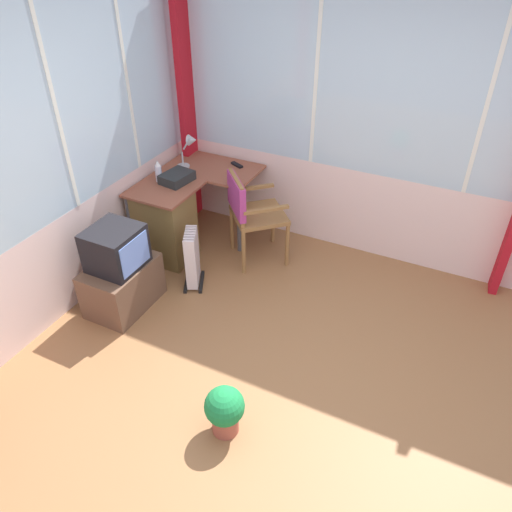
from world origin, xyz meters
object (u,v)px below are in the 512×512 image
tv_on_stand (121,273)px  space_heater (192,257)px  paper_tray (177,177)px  wooden_armchair (247,207)px  desk_lamp (190,146)px  tv_remote (237,165)px  spray_bottle (158,171)px  potted_plant (225,409)px  desk (168,220)px

tv_on_stand → space_heater: size_ratio=1.40×
tv_on_stand → paper_tray: bearing=2.9°
wooden_armchair → desk_lamp: bearing=70.3°
tv_remote → spray_bottle: 0.82m
desk_lamp → tv_on_stand: bearing=-174.8°
desk_lamp → space_heater: size_ratio=0.58×
wooden_armchair → tv_on_stand: 1.32m
desk_lamp → paper_tray: (-0.38, -0.07, -0.16)m
wooden_armchair → tv_on_stand: size_ratio=1.15×
spray_bottle → desk_lamp: bearing=-10.9°
tv_remote → tv_on_stand: bearing=-166.8°
wooden_armchair → potted_plant: bearing=-157.3°
paper_tray → space_heater: paper_tray is taller
spray_bottle → potted_plant: size_ratio=0.56×
desk → potted_plant: (-1.58, -1.51, -0.19)m
paper_tray → wooden_armchair: size_ratio=0.33×
desk_lamp → tv_on_stand: desk_lamp is taller
spray_bottle → potted_plant: 2.45m
tv_remote → wooden_armchair: (-0.47, -0.36, -0.16)m
tv_on_stand → potted_plant: (-0.75, -1.43, -0.14)m
desk_lamp → tv_on_stand: size_ratio=0.41×
desk → potted_plant: 2.20m
tv_remote → spray_bottle: (-0.64, 0.51, 0.09)m
desk → tv_on_stand: size_ratio=1.50×
desk_lamp → spray_bottle: size_ratio=1.51×
spray_bottle → wooden_armchair: 0.92m
tv_remote → desk_lamp: bearing=138.1°
space_heater → potted_plant: 1.68m
desk → space_heater: bearing=-122.4°
desk → tv_remote: 0.91m
desk_lamp → potted_plant: (-2.14, -1.56, -0.74)m
paper_tray → tv_on_stand: (-1.02, -0.05, -0.44)m
tv_on_stand → space_heater: 0.67m
desk_lamp → paper_tray: size_ratio=1.09×
desk_lamp → potted_plant: size_ratio=0.85×
spray_bottle → potted_plant: (-1.70, -1.65, -0.63)m
desk_lamp → wooden_armchair: size_ratio=0.36×
wooden_armchair → space_heater: wooden_armchair is taller
desk → wooden_armchair: 0.81m
tv_remote → potted_plant: (-2.33, -1.14, -0.54)m
desk_lamp → paper_tray: desk_lamp is taller
paper_tray → tv_on_stand: size_ratio=0.38×
desk → wooden_armchair: size_ratio=1.30×
tv_remote → wooden_armchair: size_ratio=0.16×
spray_bottle → wooden_armchair: size_ratio=0.24×
tv_remote → paper_tray: (-0.57, 0.35, 0.03)m
desk_lamp → paper_tray: bearing=-168.9°
paper_tray → space_heater: 0.81m
desk → tv_on_stand: (-0.84, -0.08, -0.05)m
desk_lamp → space_heater: (-0.84, -0.50, -0.67)m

